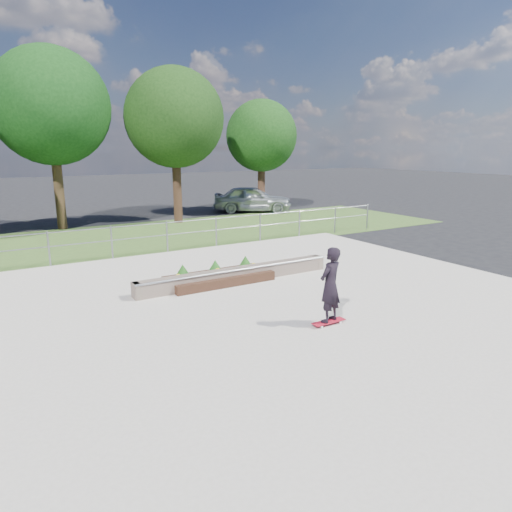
{
  "coord_description": "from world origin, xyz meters",
  "views": [
    {
      "loc": [
        -5.66,
        -8.25,
        3.8
      ],
      "look_at": [
        0.2,
        1.5,
        1.1
      ],
      "focal_mm": 32.0,
      "sensor_mm": 36.0,
      "label": 1
    }
  ],
  "objects_px": {
    "skateboarder": "(330,285)",
    "parked_car": "(253,199)",
    "grind_ledge": "(237,275)",
    "planter_bed": "(219,276)"
  },
  "relations": [
    {
      "from": "skateboarder",
      "to": "parked_car",
      "type": "height_order",
      "value": "skateboarder"
    },
    {
      "from": "grind_ledge",
      "to": "parked_car",
      "type": "height_order",
      "value": "parked_car"
    },
    {
      "from": "parked_car",
      "to": "skateboarder",
      "type": "bearing_deg",
      "value": -173.29
    },
    {
      "from": "planter_bed",
      "to": "parked_car",
      "type": "distance_m",
      "value": 15.13
    },
    {
      "from": "skateboarder",
      "to": "planter_bed",
      "type": "bearing_deg",
      "value": 98.31
    },
    {
      "from": "grind_ledge",
      "to": "planter_bed",
      "type": "bearing_deg",
      "value": 152.38
    },
    {
      "from": "planter_bed",
      "to": "parked_car",
      "type": "bearing_deg",
      "value": 55.71
    },
    {
      "from": "planter_bed",
      "to": "skateboarder",
      "type": "relative_size",
      "value": 1.74
    },
    {
      "from": "grind_ledge",
      "to": "skateboarder",
      "type": "relative_size",
      "value": 3.48
    },
    {
      "from": "grind_ledge",
      "to": "parked_car",
      "type": "xyz_separation_m",
      "value": [
        8.05,
        12.74,
        0.53
      ]
    }
  ]
}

